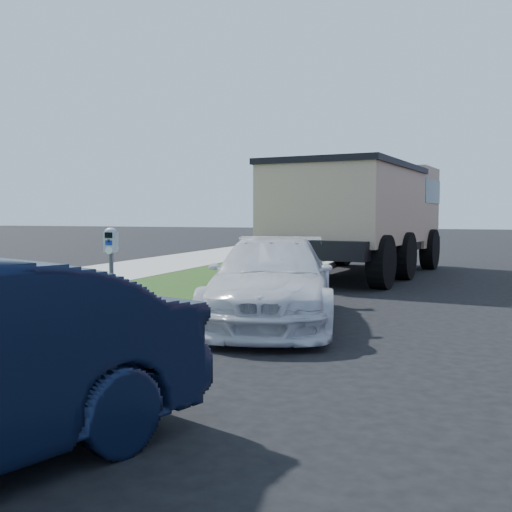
% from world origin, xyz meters
% --- Properties ---
extents(ground, '(120.00, 120.00, 0.00)m').
position_xyz_m(ground, '(0.00, 0.00, 0.00)').
color(ground, black).
rests_on(ground, ground).
extents(streetside, '(6.12, 50.00, 0.15)m').
position_xyz_m(streetside, '(-5.57, 2.00, 0.07)').
color(streetside, gray).
rests_on(streetside, ground).
extents(parking_meter, '(0.18, 0.13, 1.27)m').
position_xyz_m(parking_meter, '(-3.18, 0.21, 1.04)').
color(parking_meter, '#3F4247').
rests_on(parking_meter, ground).
extents(white_wagon, '(2.68, 4.50, 1.22)m').
position_xyz_m(white_wagon, '(-1.33, 1.58, 0.61)').
color(white_wagon, silver).
rests_on(white_wagon, ground).
extents(dump_truck, '(3.77, 7.72, 2.91)m').
position_xyz_m(dump_truck, '(-1.31, 9.13, 1.64)').
color(dump_truck, black).
rests_on(dump_truck, ground).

